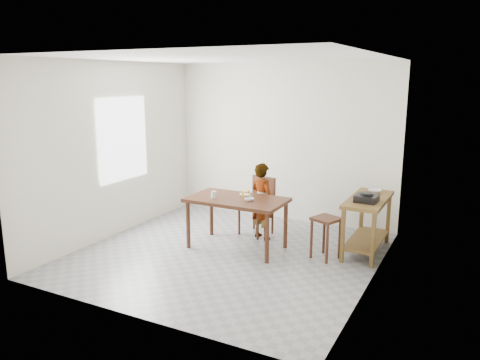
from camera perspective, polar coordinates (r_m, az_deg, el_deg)
The scene contains 17 objects.
floor at distance 6.72m, azimuth -1.59°, elevation -9.18°, with size 4.00×4.00×0.04m, color gray.
ceiling at distance 6.26m, azimuth -1.75°, elevation 14.86°, with size 4.00×4.00×0.04m, color white.
wall_back at distance 8.15m, azimuth 5.27°, elevation 4.57°, with size 4.00×0.04×2.70m, color silver.
wall_front at distance 4.72m, azimuth -13.66°, elevation -1.43°, with size 4.00×0.04×2.70m, color silver.
wall_left at distance 7.53m, azimuth -15.26°, elevation 3.54°, with size 0.04×4.00×2.70m, color silver.
wall_right at distance 5.66m, azimuth 16.51°, elevation 0.67°, with size 0.04×4.00×2.70m, color silver.
window_pane at distance 7.62m, azimuth -14.03°, elevation 4.85°, with size 0.02×1.10×1.30m, color white.
dining_table at distance 6.84m, azimuth -0.39°, elevation -5.28°, with size 1.40×0.80×0.75m, color #3D1F11, non-canonical shape.
prep_counter at distance 6.90m, azimuth 15.20°, elevation -5.33°, with size 0.50×1.20×0.80m, color brown, non-canonical shape.
child at distance 7.19m, azimuth 2.72°, elevation -2.58°, with size 0.43×0.29×1.19m, color white.
dining_chair at distance 7.41m, azimuth 1.95°, elevation -3.24°, with size 0.44×0.44×0.91m, color #3D1F11, non-canonical shape.
stool at distance 6.58m, azimuth 10.39°, elevation -6.97°, with size 0.33×0.33×0.59m, color #3D1F11, non-canonical shape.
glass_tumbler at distance 6.76m, azimuth -3.21°, elevation -1.78°, with size 0.08×0.08×0.10m, color silver.
small_bowl at distance 6.59m, azimuth 1.10°, elevation -2.38°, with size 0.13×0.13×0.04m, color silver.
banana at distance 6.82m, azimuth 0.62°, elevation -1.76°, with size 0.19×0.14×0.07m, color #EFC754, non-canonical shape.
serving_bowl at distance 7.12m, azimuth 16.08°, elevation -1.31°, with size 0.19×0.19×0.05m, color silver.
gas_burner at distance 6.57m, azimuth 15.18°, elevation -2.17°, with size 0.29×0.29×0.10m, color black.
Camera 1 is at (3.04, -5.46, 2.45)m, focal length 35.00 mm.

